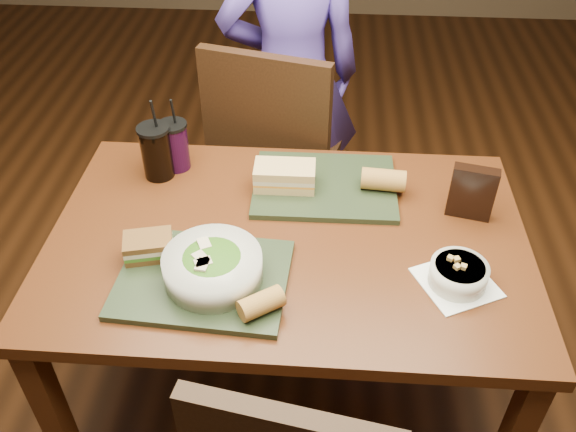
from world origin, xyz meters
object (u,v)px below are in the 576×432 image
object	(u,v)px
diner	(291,79)
tray_far	(325,186)
dining_table	(288,260)
cup_berry	(175,145)
tray_near	(203,279)
salad_bowl	(213,265)
chip_bag	(472,193)
soup_bowl	(458,274)
cup_cola	(156,151)
sandwich_far	(285,176)
sandwich_near	(149,246)
baguette_near	(261,303)
baguette_far	(383,180)
chair_far	(270,158)

from	to	relation	value
diner	tray_far	distance (m)	0.70
dining_table	cup_berry	world-z (taller)	cup_berry
tray_near	salad_bowl	bearing A→B (deg)	-2.01
chip_bag	soup_bowl	bearing A→B (deg)	-90.97
cup_cola	sandwich_far	bearing A→B (deg)	-7.61
diner	sandwich_near	bearing A→B (deg)	61.83
soup_bowl	sandwich_near	bearing A→B (deg)	177.82
sandwich_far	tray_far	bearing A→B (deg)	9.30
cup_berry	tray_near	bearing A→B (deg)	-70.94
diner	cup_cola	xyz separation A→B (m)	(-0.36, -0.65, 0.08)
dining_table	sandwich_near	world-z (taller)	sandwich_near
tray_near	salad_bowl	xyz separation A→B (m)	(0.03, -0.00, 0.05)
sandwich_far	baguette_near	size ratio (longest dim) A/B	1.67
tray_near	baguette_far	distance (m)	0.61
sandwich_near	cup_berry	xyz separation A→B (m)	(-0.02, 0.42, 0.03)
tray_near	baguette_near	xyz separation A→B (m)	(0.16, -0.10, 0.04)
baguette_far	sandwich_near	bearing A→B (deg)	-151.99
tray_near	sandwich_near	distance (m)	0.17
tray_near	soup_bowl	size ratio (longest dim) A/B	1.81
tray_far	cup_cola	size ratio (longest dim) A/B	1.60
dining_table	sandwich_near	bearing A→B (deg)	-161.29
tray_far	sandwich_far	size ratio (longest dim) A/B	2.36
diner	cup_berry	bearing A→B (deg)	50.35
baguette_far	cup_berry	world-z (taller)	cup_berry
dining_table	sandwich_far	distance (m)	0.25
sandwich_far	sandwich_near	bearing A→B (deg)	-135.48
sandwich_near	baguette_far	bearing A→B (deg)	28.01
chair_far	tray_far	world-z (taller)	chair_far
baguette_near	cup_cola	world-z (taller)	cup_cola
cup_cola	cup_berry	distance (m)	0.07
chair_far	baguette_far	bearing A→B (deg)	-48.16
sandwich_far	cup_berry	bearing A→B (deg)	163.92
diner	sandwich_far	bearing A→B (deg)	80.34
sandwich_far	baguette_far	size ratio (longest dim) A/B	1.40
sandwich_near	sandwich_far	distance (m)	0.46
baguette_near	baguette_far	world-z (taller)	baguette_far
chair_far	cup_berry	distance (m)	0.49
soup_bowl	baguette_near	xyz separation A→B (m)	(-0.47, -0.14, 0.01)
tray_far	chip_bag	bearing A→B (deg)	-13.44
baguette_near	sandwich_near	bearing A→B (deg)	150.88
tray_near	cup_berry	xyz separation A→B (m)	(-0.17, 0.49, 0.07)
chip_bag	cup_cola	bearing A→B (deg)	-175.13
dining_table	salad_bowl	world-z (taller)	salad_bowl
salad_bowl	diner	bearing A→B (deg)	83.71
dining_table	chip_bag	distance (m)	0.54
salad_bowl	chair_far	bearing A→B (deg)	85.88
soup_bowl	cup_cola	world-z (taller)	cup_cola
diner	baguette_near	distance (m)	1.19
sandwich_far	baguette_near	distance (m)	0.49
baguette_near	soup_bowl	bearing A→B (deg)	16.57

